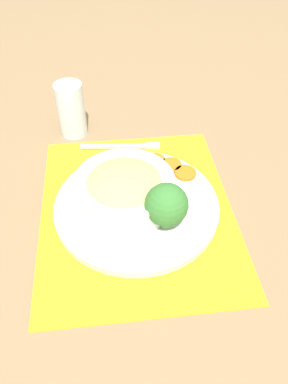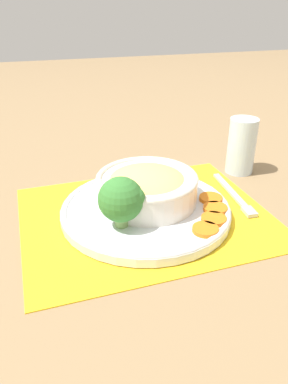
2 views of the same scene
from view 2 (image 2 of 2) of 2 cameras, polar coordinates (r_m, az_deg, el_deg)
ground_plane at (r=0.71m, az=0.25°, el=-3.70°), size 4.00×4.00×0.00m
placemat at (r=0.71m, az=0.25°, el=-3.57°), size 0.46×0.38×0.00m
plate at (r=0.70m, az=0.25°, el=-2.64°), size 0.31×0.31×0.02m
bowl at (r=0.70m, az=0.45°, el=0.92°), size 0.19×0.19×0.06m
broccoli_floret at (r=0.62m, az=-3.49°, el=-1.16°), size 0.08×0.08×0.09m
carrot_slice_near at (r=0.63m, az=9.35°, el=-5.66°), size 0.04×0.04×0.01m
carrot_slice_middle at (r=0.66m, az=10.59°, el=-4.08°), size 0.04×0.04×0.01m
carrot_slice_far at (r=0.70m, az=10.82°, el=-2.47°), size 0.04×0.04×0.01m
carrot_slice_extra at (r=0.73m, az=10.14°, el=-0.96°), size 0.04×0.04×0.01m
water_glass at (r=0.89m, az=14.59°, el=6.39°), size 0.06×0.06×0.13m
fork at (r=0.78m, az=13.93°, el=-0.84°), size 0.03×0.18×0.01m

